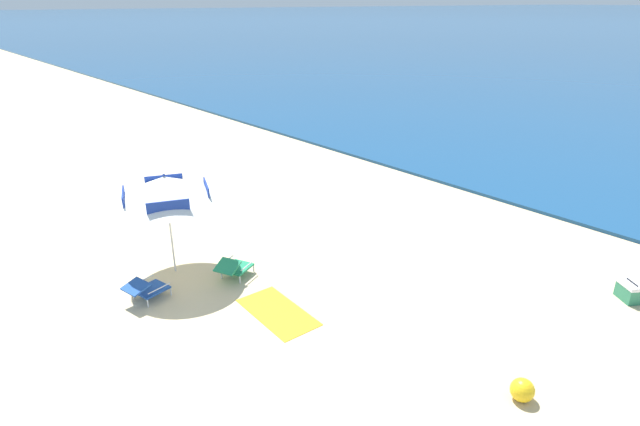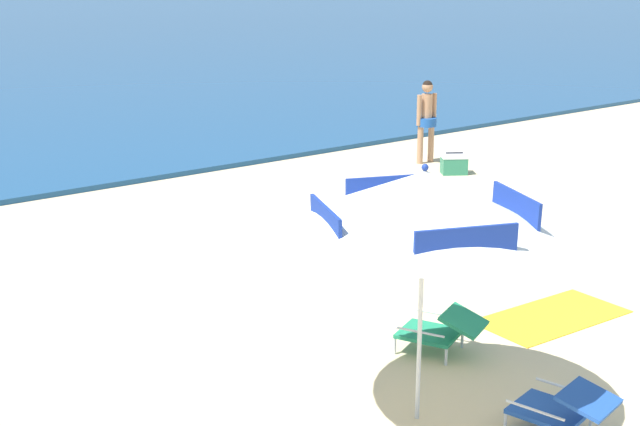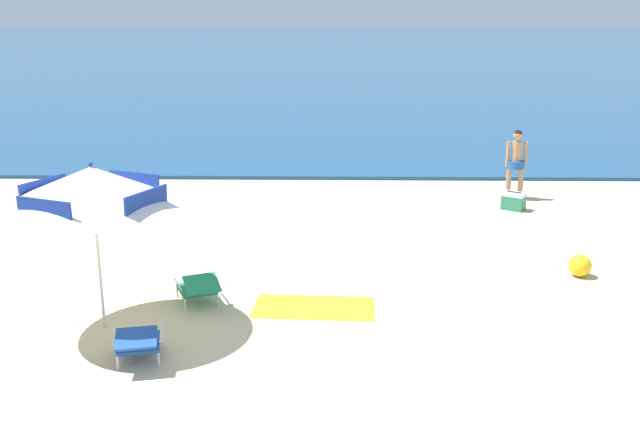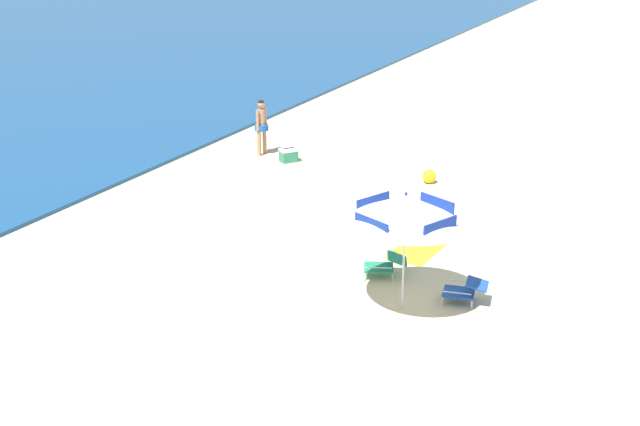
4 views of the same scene
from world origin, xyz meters
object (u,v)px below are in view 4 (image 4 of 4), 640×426
(cooler_box, at_px, (289,155))
(beach_umbrella_striped_main, at_px, (406,209))
(lounge_chair_under_umbrella, at_px, (385,264))
(beach_ball, at_px, (429,176))
(beach_towel, at_px, (419,248))
(person_standing_near_shore, at_px, (261,123))
(lounge_chair_beside_umbrella, at_px, (465,289))

(cooler_box, bearing_deg, beach_umbrella_striped_main, -138.10)
(beach_umbrella_striped_main, bearing_deg, lounge_chair_under_umbrella, 36.35)
(beach_ball, relative_size, beach_towel, 0.21)
(lounge_chair_under_umbrella, distance_m, cooler_box, 8.39)
(cooler_box, relative_size, beach_ball, 1.62)
(beach_umbrella_striped_main, bearing_deg, beach_towel, 14.76)
(beach_umbrella_striped_main, xyz_separation_m, beach_ball, (7.34, 2.19, -1.84))
(beach_umbrella_striped_main, xyz_separation_m, person_standing_near_shore, (7.59, 7.63, -1.05))
(lounge_chair_beside_umbrella, height_order, person_standing_near_shore, person_standing_near_shore)
(beach_ball, bearing_deg, person_standing_near_shore, 87.37)
(lounge_chair_beside_umbrella, relative_size, beach_ball, 2.52)
(cooler_box, xyz_separation_m, beach_towel, (-4.41, -5.80, -0.20))
(cooler_box, relative_size, beach_towel, 0.34)
(cooler_box, bearing_deg, beach_ball, -89.72)
(beach_umbrella_striped_main, xyz_separation_m, lounge_chair_beside_umbrella, (0.76, -1.00, -1.74))
(beach_umbrella_striped_main, height_order, lounge_chair_under_umbrella, beach_umbrella_striped_main)
(lounge_chair_under_umbrella, height_order, beach_ball, lounge_chair_under_umbrella)
(beach_umbrella_striped_main, bearing_deg, person_standing_near_shore, 45.16)
(beach_towel, bearing_deg, lounge_chair_beside_umbrella, -140.55)
(person_standing_near_shore, relative_size, cooler_box, 2.77)
(lounge_chair_beside_umbrella, distance_m, cooler_box, 10.01)
(beach_umbrella_striped_main, relative_size, beach_ball, 8.70)
(person_standing_near_shore, xyz_separation_m, beach_towel, (-4.68, -6.87, -0.97))
(lounge_chair_beside_umbrella, distance_m, beach_ball, 7.31)
(beach_umbrella_striped_main, bearing_deg, cooler_box, 41.90)
(beach_ball, bearing_deg, lounge_chair_beside_umbrella, -154.12)
(cooler_box, bearing_deg, lounge_chair_beside_umbrella, -130.91)
(beach_umbrella_striped_main, distance_m, beach_towel, 3.62)
(person_standing_near_shore, relative_size, beach_towel, 0.93)
(beach_umbrella_striped_main, height_order, beach_towel, beach_umbrella_striped_main)
(lounge_chair_under_umbrella, xyz_separation_m, beach_towel, (1.74, -0.09, -0.27))
(lounge_chair_under_umbrella, height_order, beach_towel, lounge_chair_under_umbrella)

